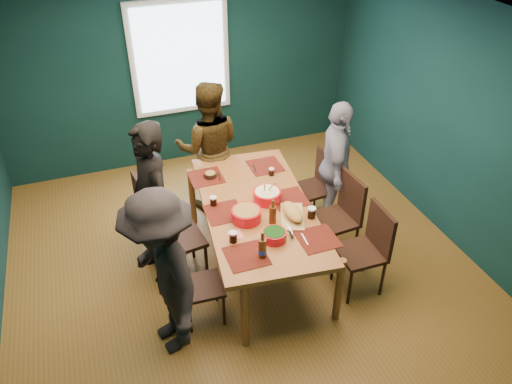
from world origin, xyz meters
TOP-DOWN VIEW (x-y plane):
  - room at (0.00, 0.27)m, footprint 5.01×5.01m
  - dining_table at (0.17, -0.13)m, footprint 1.31×2.27m
  - chair_left_far at (-0.84, 0.64)m, footprint 0.47×0.47m
  - chair_left_mid at (-0.74, -0.01)m, footprint 0.52×0.52m
  - chair_left_near at (-0.66, -0.66)m, footprint 0.41×0.41m
  - chair_right_far at (1.18, 0.47)m, footprint 0.45×0.45m
  - chair_right_mid at (1.13, -0.23)m, footprint 0.49×0.49m
  - chair_right_near at (1.13, -0.81)m, footprint 0.44×0.44m
  - person_far_left at (-0.86, 0.15)m, footprint 0.56×0.73m
  - person_back at (0.01, 1.16)m, footprint 0.97×0.84m
  - person_right at (1.31, 0.32)m, footprint 0.74×1.02m
  - person_near_left at (-0.96, -0.84)m, footprint 0.82×1.19m
  - bowl_salad at (-0.02, -0.32)m, footprint 0.30×0.30m
  - bowl_dumpling at (0.30, -0.08)m, footprint 0.29×0.29m
  - bowl_herbs at (0.13, -0.70)m, footprint 0.23×0.23m
  - cutting_board at (0.43, -0.44)m, footprint 0.37×0.58m
  - small_bowl at (-0.14, 0.56)m, footprint 0.14×0.14m
  - beer_bottle_a at (-0.06, -0.89)m, footprint 0.08×0.08m
  - beer_bottle_b at (0.21, -0.46)m, footprint 0.07×0.07m
  - cola_glass_a at (-0.24, -0.59)m, footprint 0.08×0.08m
  - cola_glass_b at (0.61, -0.50)m, footprint 0.08×0.08m
  - cola_glass_c at (0.52, 0.37)m, footprint 0.06×0.06m
  - cola_glass_d at (-0.26, 0.03)m, footprint 0.07×0.07m
  - napkin_a at (0.50, -0.07)m, footprint 0.15×0.15m
  - napkin_b at (-0.19, -0.51)m, footprint 0.14×0.14m
  - napkin_c at (0.55, -0.80)m, footprint 0.19×0.19m

SIDE VIEW (x-z plane):
  - chair_left_near at x=-0.66m, z-range 0.07..0.92m
  - chair_right_far at x=1.18m, z-range 0.07..0.98m
  - chair_left_far at x=-0.84m, z-range 0.08..1.00m
  - chair_right_near at x=1.13m, z-range 0.08..1.05m
  - chair_right_mid at x=1.13m, z-range 0.08..1.08m
  - chair_left_mid at x=-0.74m, z-range 0.08..1.10m
  - dining_table at x=0.17m, z-range 0.33..1.15m
  - person_right at x=1.31m, z-range 0.00..1.61m
  - napkin_b at x=-0.19m, z-range 0.82..0.82m
  - napkin_a at x=0.50m, z-range 0.82..0.82m
  - napkin_c at x=0.55m, z-range 0.82..0.83m
  - person_near_left at x=-0.96m, z-range 0.00..1.69m
  - person_back at x=0.01m, z-range 0.00..1.70m
  - small_bowl at x=-0.14m, z-range 0.82..0.88m
  - cola_glass_c at x=0.52m, z-range 0.83..0.91m
  - bowl_herbs at x=0.13m, z-range 0.82..0.93m
  - cutting_board at x=0.43m, z-range 0.82..0.94m
  - cola_glass_d at x=-0.26m, z-range 0.83..0.93m
  - cola_glass_a at x=-0.24m, z-range 0.83..0.94m
  - cola_glass_b at x=0.61m, z-range 0.83..0.94m
  - bowl_dumpling at x=0.30m, z-range 0.75..1.02m
  - bowl_salad at x=-0.02m, z-range 0.82..0.95m
  - person_far_left at x=-0.86m, z-range 0.00..1.80m
  - beer_bottle_a at x=-0.06m, z-range 0.78..1.07m
  - beer_bottle_b at x=0.21m, z-range 0.79..1.07m
  - room at x=0.00m, z-range 0.01..2.73m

